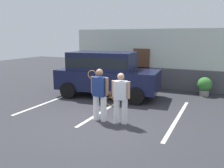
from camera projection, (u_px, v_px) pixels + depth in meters
ground_plane at (102, 123)px, 7.79m from camera, size 40.00×40.00×0.00m
parking_stripe_0 at (52, 101)px, 10.45m from camera, size 0.12×4.40×0.01m
parking_stripe_1 at (107, 108)px, 9.34m from camera, size 0.12×4.40×0.01m
parking_stripe_2 at (178, 118)px, 8.24m from camera, size 0.12×4.40×0.01m
house_frontage at (154, 60)px, 12.97m from camera, size 9.28×0.40×3.14m
parked_suv at (106, 72)px, 11.08m from camera, size 4.76×2.52×2.05m
tennis_player_man at (100, 94)px, 7.86m from camera, size 0.78×0.29×1.73m
tennis_player_woman at (121, 98)px, 7.61m from camera, size 0.87×0.28×1.63m
potted_plant_by_porch at (205, 85)px, 11.29m from camera, size 0.66×0.66×0.87m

